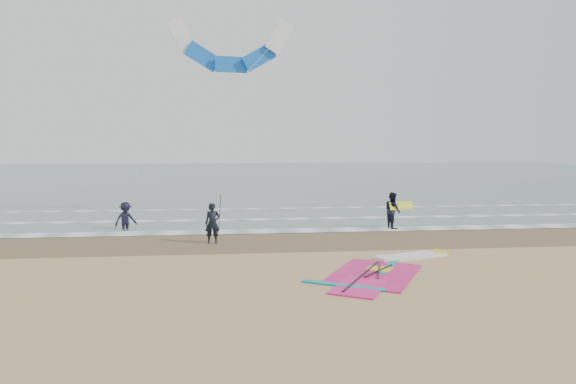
{
  "coord_description": "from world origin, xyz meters",
  "views": [
    {
      "loc": [
        -3.45,
        -15.82,
        4.24
      ],
      "look_at": [
        -1.25,
        5.0,
        2.2
      ],
      "focal_mm": 32.0,
      "sensor_mm": 36.0,
      "label": 1
    }
  ],
  "objects": [
    {
      "name": "surf_kite",
      "position": [
        -3.57,
        13.67,
        9.36
      ],
      "size": [
        8.73,
        4.47,
        10.06
      ],
      "color": "white",
      "rests_on": "ground"
    },
    {
      "name": "foam_waterline",
      "position": [
        0.0,
        10.44,
        0.03
      ],
      "size": [
        120.0,
        9.15,
        0.02
      ],
      "color": "white",
      "rests_on": "ground"
    },
    {
      "name": "person_standing",
      "position": [
        -4.37,
        5.62,
        0.85
      ],
      "size": [
        0.63,
        0.43,
        1.7
      ],
      "primitive_type": "imported",
      "rotation": [
        0.0,
        0.0,
        0.03
      ],
      "color": "black",
      "rests_on": "ground"
    },
    {
      "name": "carried_kiteboard",
      "position": [
        4.68,
        8.35,
        1.14
      ],
      "size": [
        1.3,
        0.51,
        0.39
      ],
      "color": "yellow",
      "rests_on": "ground"
    },
    {
      "name": "person_wading",
      "position": [
        -8.7,
        9.48,
        0.85
      ],
      "size": [
        1.26,
        1.15,
        1.7
      ],
      "primitive_type": "imported",
      "rotation": [
        0.0,
        0.0,
        0.61
      ],
      "color": "black",
      "rests_on": "ground"
    },
    {
      "name": "ground",
      "position": [
        0.0,
        0.0,
        0.0
      ],
      "size": [
        120.0,
        120.0,
        0.0
      ],
      "primitive_type": "plane",
      "color": "tan",
      "rests_on": "ground"
    },
    {
      "name": "wet_sand_band",
      "position": [
        0.0,
        6.0,
        0.0
      ],
      "size": [
        120.0,
        5.0,
        0.01
      ],
      "primitive_type": "cube",
      "color": "brown",
      "rests_on": "ground"
    },
    {
      "name": "person_walking",
      "position": [
        4.28,
        8.45,
        0.9
      ],
      "size": [
        0.84,
        0.99,
        1.8
      ],
      "primitive_type": "imported",
      "rotation": [
        0.0,
        0.0,
        1.76
      ],
      "color": "black",
      "rests_on": "ground"
    },
    {
      "name": "sea_water",
      "position": [
        0.0,
        48.0,
        0.01
      ],
      "size": [
        120.0,
        80.0,
        0.02
      ],
      "primitive_type": "cube",
      "color": "#47605E",
      "rests_on": "ground"
    },
    {
      "name": "held_pole",
      "position": [
        -4.07,
        5.62,
        1.25
      ],
      "size": [
        0.17,
        0.86,
        1.82
      ],
      "color": "black",
      "rests_on": "ground"
    },
    {
      "name": "windsurf_rig",
      "position": [
        1.58,
        0.48,
        0.04
      ],
      "size": [
        6.0,
        5.68,
        0.14
      ],
      "color": "white",
      "rests_on": "ground"
    }
  ]
}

